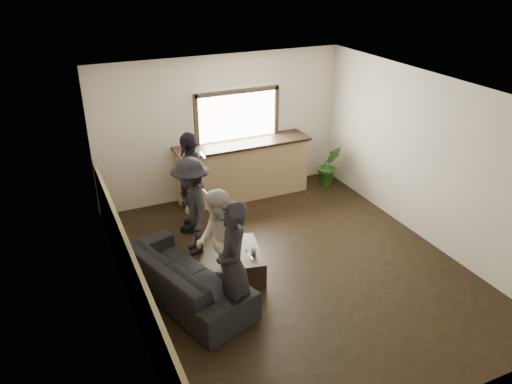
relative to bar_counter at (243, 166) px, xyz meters
name	(u,v)px	position (x,y,z in m)	size (l,w,h in m)	color
ground	(292,267)	(-0.30, -2.70, -0.64)	(5.00, 6.00, 0.01)	black
room_shell	(248,192)	(-1.04, -2.70, 0.83)	(5.01, 6.01, 2.80)	silver
bar_counter	(243,166)	(0.00, 0.00, 0.00)	(2.70, 0.68, 2.13)	#A38358
sofa	(184,276)	(-2.05, -2.71, -0.31)	(2.30, 0.90, 0.67)	black
coffee_table	(243,262)	(-1.07, -2.54, -0.43)	(0.53, 0.95, 0.42)	black
cup_a	(235,243)	(-1.14, -2.38, -0.17)	(0.12, 0.12, 0.09)	silver
cup_b	(254,251)	(-0.95, -2.69, -0.17)	(0.10, 0.10, 0.09)	silver
potted_plant	(329,165)	(1.85, -0.28, -0.20)	(0.49, 0.39, 0.89)	#2D6623
person_a	(233,265)	(-1.60, -3.48, 0.24)	(0.54, 0.71, 1.76)	black
person_b	(218,243)	(-1.53, -2.75, 0.15)	(0.73, 0.87, 1.58)	beige
person_c	(192,206)	(-1.55, -1.59, 0.18)	(0.69, 1.10, 1.64)	black
person_d	(191,182)	(-1.33, -0.88, 0.27)	(0.94, 1.14, 1.82)	black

